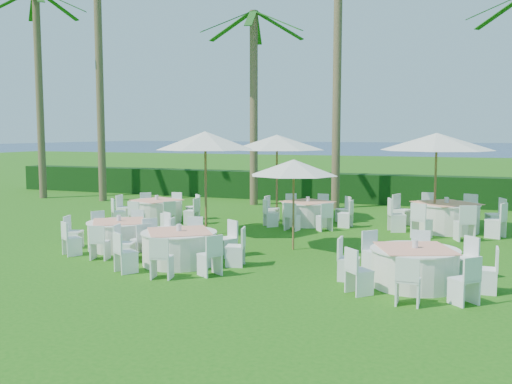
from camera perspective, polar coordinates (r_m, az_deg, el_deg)
ground at (r=12.82m, az=-0.56°, el=-7.20°), size 120.00×120.00×0.00m
hedge at (r=24.16m, az=9.93°, el=0.37°), size 34.00×1.00×1.20m
ocean at (r=113.74m, az=18.69°, el=4.19°), size 260.00×260.00×0.00m
banquet_table_a at (r=14.77m, az=-13.51°, el=-4.13°), size 2.80×2.80×0.86m
banquet_table_b at (r=12.85m, az=-7.68°, el=-5.44°), size 2.95×2.95×0.90m
banquet_table_c at (r=11.34m, az=15.57°, el=-7.16°), size 2.92×2.92×0.90m
banquet_table_d at (r=18.92m, az=-9.88°, el=-1.83°), size 2.88×2.88×0.89m
banquet_table_e at (r=18.24m, az=5.19°, el=-2.04°), size 2.92×2.92×0.89m
banquet_table_f at (r=17.80m, az=18.47°, el=-2.32°), size 3.31×3.31×1.02m
umbrella_a at (r=16.18m, az=-5.09°, el=5.14°), size 2.86×2.86×2.95m
umbrella_b at (r=14.10m, az=3.79°, el=2.46°), size 2.22×2.22×2.26m
umbrella_c at (r=18.96m, az=2.11°, el=4.99°), size 3.23×3.23×2.85m
umbrella_d at (r=17.39m, az=17.62°, el=4.82°), size 3.24×3.24×2.91m
palm_a at (r=25.33m, az=-15.39°, el=11.71°), size 4.32×4.32×10.15m
palm_b at (r=23.06m, az=-0.23°, el=9.39°), size 4.33×4.31×7.71m
palm_c at (r=22.36m, az=8.15°, el=14.18°), size 4.40×4.17×11.31m
palm_f at (r=27.19m, az=-20.87°, el=9.99°), size 4.28×4.35×9.10m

